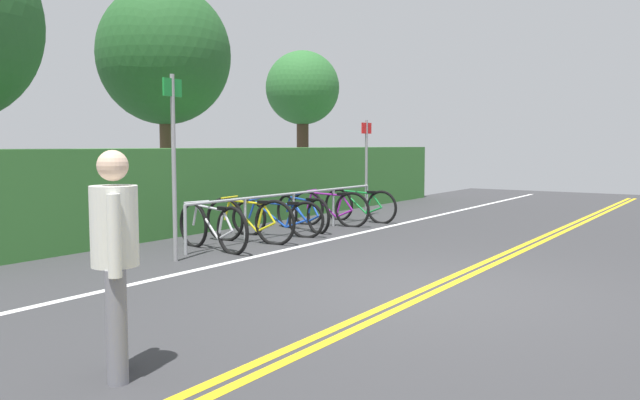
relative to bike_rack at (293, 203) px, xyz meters
name	(u,v)px	position (x,y,z in m)	size (l,w,h in m)	color
ground_plane	(430,293)	(-2.81, -3.94, -0.59)	(32.61, 11.35, 0.05)	#353538
centre_line_yellow_inner	(436,291)	(-2.81, -4.02, -0.56)	(29.35, 0.10, 0.00)	gold
centre_line_yellow_outer	(423,289)	(-2.81, -3.86, -0.56)	(29.35, 0.10, 0.00)	gold
bike_lane_stripe_white	(229,263)	(-2.81, -0.96, -0.56)	(29.35, 0.12, 0.00)	white
bike_rack	(293,203)	(0.00, 0.00, 0.00)	(5.40, 0.05, 0.75)	#9EA0A5
bicycle_0	(212,227)	(-2.16, -0.05, -0.21)	(0.49, 1.72, 0.76)	black
bicycle_1	(250,221)	(-1.25, -0.03, -0.20)	(0.46, 1.73, 0.78)	black
bicycle_2	(277,218)	(-0.43, 0.04, -0.24)	(0.62, 1.68, 0.69)	black
bicycle_3	(302,213)	(0.45, 0.13, -0.24)	(0.65, 1.61, 0.70)	black
bicycle_4	(330,208)	(1.30, 0.07, -0.21)	(0.50, 1.66, 0.74)	black
bicycle_5	(360,205)	(2.25, -0.07, -0.22)	(0.46, 1.75, 0.73)	black
pedestrian	(115,249)	(-6.46, -3.24, 0.33)	(0.34, 0.40, 1.57)	slate
sign_post_near	(174,151)	(-3.13, -0.28, 0.96)	(0.36, 0.07, 2.56)	gray
sign_post_far	(366,158)	(3.16, 0.30, 0.74)	(0.36, 0.06, 2.16)	gray
hedge_backdrop	(262,183)	(1.50, 1.94, 0.21)	(14.35, 1.07, 1.54)	#387533
tree_mid	(164,56)	(0.25, 3.56, 2.92)	(2.80, 2.80, 4.96)	brown
tree_far_right	(303,90)	(5.99, 4.07, 2.64)	(2.14, 2.14, 4.33)	#473323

